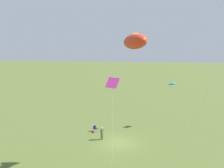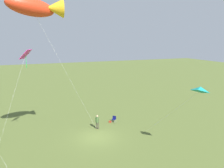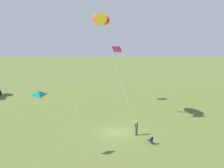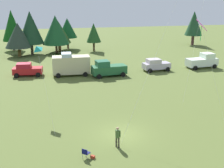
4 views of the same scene
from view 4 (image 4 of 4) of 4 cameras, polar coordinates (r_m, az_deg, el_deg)
ground_plane at (r=27.63m, az=1.76°, el=-9.13°), size 160.00×160.00×0.00m
person_kite_flyer at (r=25.08m, az=1.03°, el=-9.37°), size 0.50×0.49×1.74m
folding_chair at (r=23.82m, az=-4.86°, el=-12.40°), size 0.68×0.68×0.82m
backpack_on_grass at (r=24.00m, az=-3.55°, el=-13.16°), size 0.39×0.36×0.22m
car_red_sedan at (r=47.18m, az=-15.29°, el=2.57°), size 4.31×2.44×1.89m
van_camper_beige at (r=46.09m, az=-7.51°, el=3.59°), size 5.44×2.68×3.34m
truck_green_flatbed at (r=45.37m, az=-0.76°, el=2.82°), size 5.20×2.89×2.34m
car_silver_compact at (r=48.90m, az=8.00°, el=3.50°), size 4.39×2.64×1.89m
truck_white_pickup at (r=52.44m, az=16.24°, el=4.06°), size 5.22×2.93×2.34m
treeline_distant at (r=63.76m, az=-11.30°, el=9.76°), size 49.02×11.21×8.32m
kite_delta_teal at (r=32.15m, az=-13.64°, el=6.33°), size 2.06×7.42×6.86m
kite_diamond_rainbow at (r=27.14m, az=16.13°, el=9.97°), size 3.95×1.43×9.77m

